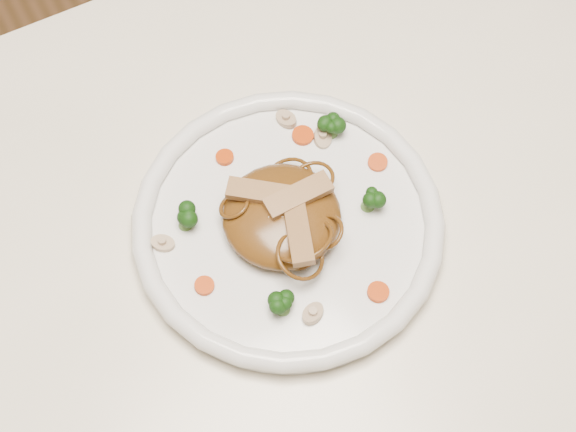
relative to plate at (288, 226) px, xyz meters
name	(u,v)px	position (x,y,z in m)	size (l,w,h in m)	color
table	(286,300)	(-0.02, -0.03, -0.11)	(1.20, 0.80, 0.75)	white
plate	(288,226)	(0.00, 0.00, 0.00)	(0.30, 0.30, 0.02)	white
noodle_mound	(282,216)	(-0.01, 0.00, 0.02)	(0.12, 0.12, 0.04)	#5F3512
chicken_a	(298,195)	(0.01, 0.00, 0.05)	(0.07, 0.02, 0.01)	#9F784B
chicken_b	(260,192)	(-0.02, 0.02, 0.05)	(0.06, 0.02, 0.01)	#9F784B
chicken_c	(299,234)	(-0.01, -0.03, 0.05)	(0.06, 0.02, 0.01)	#9F784B
broccoli_0	(332,125)	(0.09, 0.07, 0.02)	(0.03, 0.03, 0.03)	#123E0C
broccoli_1	(184,218)	(-0.09, 0.04, 0.02)	(0.03, 0.03, 0.03)	#123E0C
broccoli_2	(283,304)	(-0.05, -0.08, 0.02)	(0.02, 0.02, 0.03)	#123E0C
broccoli_3	(369,198)	(0.08, -0.02, 0.02)	(0.03, 0.03, 0.03)	#123E0C
carrot_0	(303,136)	(0.06, 0.08, 0.01)	(0.02, 0.02, 0.01)	#B53106
carrot_1	(204,286)	(-0.10, -0.02, 0.01)	(0.02, 0.02, 0.01)	#B53106
carrot_2	(378,162)	(0.11, 0.02, 0.01)	(0.02, 0.02, 0.01)	#B53106
carrot_3	(225,157)	(-0.02, 0.09, 0.01)	(0.02, 0.02, 0.01)	#B53106
carrot_4	(378,292)	(0.04, -0.10, 0.01)	(0.02, 0.02, 0.01)	#B53106
mushroom_0	(313,313)	(-0.02, -0.10, 0.01)	(0.02, 0.02, 0.01)	#C9B097
mushroom_1	(323,137)	(0.08, 0.07, 0.01)	(0.03, 0.03, 0.01)	#C9B097
mushroom_2	(163,243)	(-0.12, 0.04, 0.01)	(0.02, 0.02, 0.01)	#C9B097
mushroom_3	(286,119)	(0.05, 0.11, 0.01)	(0.03, 0.03, 0.01)	#C9B097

